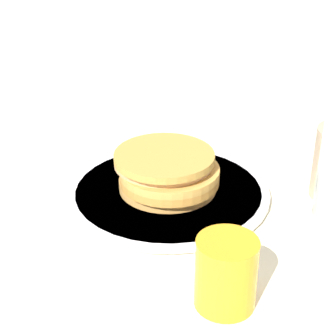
# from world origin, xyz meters

# --- Properties ---
(ground_plane) EXTENTS (4.00, 4.00, 0.00)m
(ground_plane) POSITION_xyz_m (0.00, 0.00, 0.00)
(ground_plane) COLOR beige
(plate) EXTENTS (0.29, 0.29, 0.01)m
(plate) POSITION_xyz_m (0.00, 0.02, 0.01)
(plate) COLOR white
(plate) RESTS_ON ground_plane
(pancake_stack) EXTENTS (0.15, 0.16, 0.06)m
(pancake_stack) POSITION_xyz_m (0.00, 0.02, 0.04)
(pancake_stack) COLOR #CF9549
(pancake_stack) RESTS_ON plate
(juice_glass) EXTENTS (0.07, 0.07, 0.08)m
(juice_glass) POSITION_xyz_m (-0.01, 0.26, 0.04)
(juice_glass) COLOR orange
(juice_glass) RESTS_ON ground_plane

